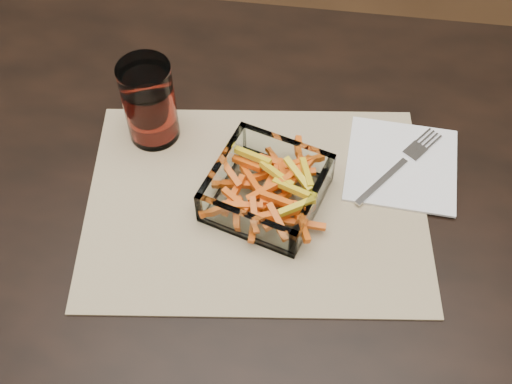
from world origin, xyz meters
The scene contains 6 objects.
dining_table centered at (0.00, 0.00, 0.66)m, with size 1.60×0.90×0.75m.
placemat centered at (-0.03, 0.04, 0.75)m, with size 0.45×0.33×0.00m, color tan.
glass_bowl centered at (-0.02, 0.04, 0.78)m, with size 0.17×0.17×0.05m.
tumbler centered at (-0.19, 0.14, 0.81)m, with size 0.07×0.07×0.13m.
napkin centered at (0.16, 0.13, 0.76)m, with size 0.15×0.15×0.00m, color white.
fork centered at (0.16, 0.13, 0.76)m, with size 0.12×0.15×0.00m.
Camera 1 is at (0.04, -0.44, 1.46)m, focal length 45.00 mm.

